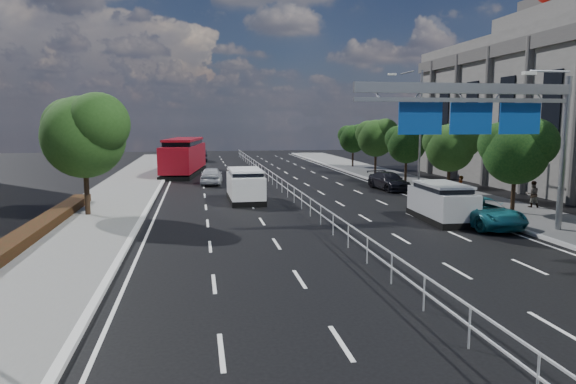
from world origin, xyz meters
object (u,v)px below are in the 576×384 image
object	(u,v)px
near_car_silver	(211,175)
pedestrian_a	(460,187)
parked_car_dark	(389,181)
white_minivan	(245,186)
silver_minivan	(442,202)
near_car_dark	(200,155)
red_bus	(184,156)
overhead_gantry	(488,112)
pedestrian_b	(533,194)
parked_car_teal	(481,212)

from	to	relation	value
near_car_silver	pedestrian_a	distance (m)	19.82
parked_car_dark	white_minivan	bearing A→B (deg)	-167.18
silver_minivan	pedestrian_a	size ratio (longest dim) A/B	3.16
white_minivan	near_car_dark	world-z (taller)	white_minivan
near_car_dark	pedestrian_a	size ratio (longest dim) A/B	3.00
parked_car_dark	silver_minivan	bearing A→B (deg)	-104.75
red_bus	near_car_silver	world-z (taller)	red_bus
overhead_gantry	parked_car_dark	world-z (taller)	overhead_gantry
overhead_gantry	pedestrian_b	bearing A→B (deg)	41.25
red_bus	white_minivan	bearing A→B (deg)	-68.68
parked_car_dark	pedestrian_b	world-z (taller)	pedestrian_b
silver_minivan	pedestrian_a	distance (m)	7.39
white_minivan	parked_car_dark	size ratio (longest dim) A/B	1.08
near_car_dark	overhead_gantry	bearing A→B (deg)	100.49
silver_minivan	parked_car_dark	size ratio (longest dim) A/B	1.06
near_car_dark	parked_car_teal	world-z (taller)	near_car_dark
parked_car_teal	red_bus	bearing A→B (deg)	112.50
parked_car_dark	pedestrian_a	xyz separation A→B (m)	(2.49, -6.24, 0.24)
near_car_silver	parked_car_teal	size ratio (longest dim) A/B	0.85
white_minivan	red_bus	xyz separation A→B (m)	(-4.32, 18.20, 0.79)
near_car_dark	white_minivan	bearing A→B (deg)	90.02
silver_minivan	parked_car_dark	distance (m)	12.39
parked_car_dark	pedestrian_a	bearing A→B (deg)	-74.65
white_minivan	silver_minivan	bearing A→B (deg)	-41.83
overhead_gantry	near_car_silver	xyz separation A→B (m)	(-11.67, 21.63, -4.88)
parked_car_teal	pedestrian_a	bearing A→B (deg)	62.77
near_car_dark	parked_car_teal	xyz separation A→B (m)	(13.58, -44.81, -0.06)
red_bus	parked_car_dark	world-z (taller)	red_bus
pedestrian_b	near_car_dark	bearing A→B (deg)	-44.72
white_minivan	silver_minivan	distance (m)	12.63
overhead_gantry	near_car_dark	bearing A→B (deg)	104.98
near_car_dark	pedestrian_b	xyz separation A→B (m)	(19.17, -40.92, 0.16)
overhead_gantry	silver_minivan	world-z (taller)	overhead_gantry
near_car_silver	pedestrian_b	bearing A→B (deg)	144.13
pedestrian_a	pedestrian_b	xyz separation A→B (m)	(2.61, -3.70, 0.01)
red_bus	parked_car_dark	distance (m)	21.19
near_car_dark	parked_car_dark	xyz separation A→B (m)	(14.07, -30.98, -0.10)
near_car_silver	silver_minivan	size ratio (longest dim) A/B	0.88
parked_car_teal	pedestrian_b	xyz separation A→B (m)	(5.59, 3.89, 0.22)
white_minivan	parked_car_teal	xyz separation A→B (m)	(10.83, -9.89, -0.35)
white_minivan	parked_car_dark	xyz separation A→B (m)	(11.32, 3.94, -0.38)
white_minivan	parked_car_teal	bearing A→B (deg)	-43.11
near_car_silver	near_car_dark	size ratio (longest dim) A/B	0.92
overhead_gantry	parked_car_teal	world-z (taller)	overhead_gantry
near_car_silver	near_car_dark	xyz separation A→B (m)	(-0.84, 25.13, 0.03)
overhead_gantry	parked_car_teal	distance (m)	5.39
silver_minivan	parked_car_teal	size ratio (longest dim) A/B	0.96
overhead_gantry	white_minivan	size ratio (longest dim) A/B	2.08
parked_car_dark	near_car_silver	bearing A→B (deg)	149.77
overhead_gantry	pedestrian_b	xyz separation A→B (m)	(6.66, 5.84, -4.69)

